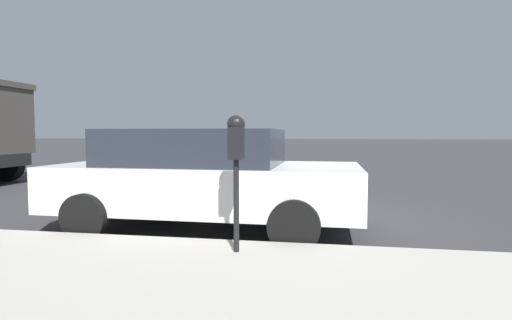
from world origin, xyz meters
TOP-DOWN VIEW (x-y plane):
  - ground_plane at (0.00, 0.00)m, footprint 220.00×220.00m
  - parking_meter at (-2.65, 0.26)m, footprint 0.21×0.19m
  - car_white at (-1.06, 1.10)m, footprint 2.19×4.48m

SIDE VIEW (x-z plane):
  - ground_plane at x=0.00m, z-range 0.00..0.00m
  - car_white at x=-1.06m, z-range 0.04..1.53m
  - parking_meter at x=-2.65m, z-range 0.54..2.00m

